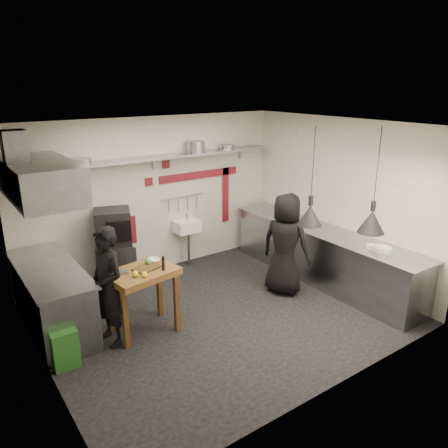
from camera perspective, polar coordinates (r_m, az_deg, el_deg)
floor at (r=6.75m, az=-0.35°, el=-11.69°), size 5.00×5.00×0.00m
ceiling at (r=5.88m, az=-0.40°, el=12.68°), size 5.00×5.00×0.00m
wall_back at (r=7.92m, az=-9.08°, el=3.59°), size 5.00×0.04×2.80m
wall_front at (r=4.73m, az=14.41°, el=-6.97°), size 5.00×0.04×2.80m
wall_left at (r=5.27m, az=-23.44°, el=-5.30°), size 0.04×4.20×2.80m
wall_right at (r=7.82m, az=14.88°, el=3.01°), size 0.04×4.20×2.80m
red_band_horiz at (r=8.29m, az=-3.20°, el=6.43°), size 1.70×0.02×0.14m
red_band_vert at (r=8.72m, az=0.20°, el=3.81°), size 0.14×0.02×1.10m
red_tile_a at (r=7.90m, az=-7.58°, el=7.71°), size 0.14×0.02×0.14m
red_tile_b at (r=7.80m, az=-9.78°, el=5.44°), size 0.14×0.02×0.14m
back_shelf at (r=7.62m, az=-8.74°, el=8.57°), size 4.60×0.34×0.04m
shelf_bracket_left at (r=7.16m, az=-23.02°, el=5.91°), size 0.04×0.06×0.24m
shelf_bracket_mid at (r=7.77m, az=-9.21°, el=7.98°), size 0.04×0.06×0.24m
shelf_bracket_right at (r=8.75m, az=2.14°, el=9.33°), size 0.04×0.06×0.24m
pan_far_left at (r=7.14m, az=-18.13°, el=7.78°), size 0.34×0.34×0.09m
pan_mid_left at (r=7.15m, az=-17.88°, el=7.73°), size 0.24×0.24×0.07m
stock_pot at (r=7.97m, az=-3.71°, el=10.03°), size 0.42×0.42×0.20m
pan_right at (r=8.36m, az=0.38°, el=10.03°), size 0.27×0.27×0.08m
oven_stand at (r=7.65m, az=-13.84°, el=-5.19°), size 0.81×0.78×0.80m
combi_oven at (r=7.38m, az=-14.29°, el=-0.36°), size 0.70×0.68×0.58m
oven_door at (r=7.16m, az=-13.40°, el=-0.86°), size 0.48×0.20×0.46m
oven_glass at (r=7.11m, az=-13.53°, el=-0.99°), size 0.36×0.14×0.34m
hand_sink at (r=8.19m, az=-4.87°, el=-0.28°), size 0.46×0.34×0.22m
sink_tap at (r=8.14m, az=-4.90°, el=0.93°), size 0.03×0.03×0.14m
sink_drain at (r=8.31m, az=-4.65°, el=-3.23°), size 0.06×0.06×0.66m
utensil_rail at (r=8.16m, az=-5.47°, el=3.58°), size 0.90×0.02×0.02m
counter_right at (r=7.86m, az=12.66°, el=-4.05°), size 0.70×3.80×0.90m
counter_right_top at (r=7.70m, az=12.90°, el=-0.85°), size 0.76×3.90×0.03m
plate_stack at (r=6.97m, az=19.98°, el=-3.10°), size 0.34×0.34×0.07m
small_bowl_right at (r=7.05m, az=18.77°, el=-2.81°), size 0.19×0.19×0.05m
counter_left at (r=6.65m, az=-21.46°, el=-9.16°), size 0.70×1.90×0.90m
counter_left_top at (r=6.46m, az=-21.93°, el=-5.48°), size 0.76×2.00×0.03m
extractor_hood at (r=6.11m, az=-22.83°, el=5.31°), size 0.78×1.60×0.50m
hood_duct at (r=6.00m, az=-25.63°, el=8.63°), size 0.28×0.28×0.50m
green_bin at (r=5.91m, az=-20.22°, el=-14.84°), size 0.32×0.32×0.50m
prep_table at (r=6.25m, az=-10.46°, el=-9.85°), size 1.01×0.78×0.92m
cutting_board at (r=6.08m, az=-10.10°, el=-5.68°), size 0.40×0.33×0.02m
pepper_mill at (r=5.98m, az=-7.95°, el=-5.10°), size 0.05×0.05×0.20m
lemon_a at (r=5.86m, az=-11.52°, el=-6.41°), size 0.11×0.11×0.08m
lemon_b at (r=5.83m, az=-10.33°, el=-6.52°), size 0.08×0.08×0.08m
veg_ball at (r=6.18m, az=-9.85°, el=-4.89°), size 0.12×0.12×0.09m
steel_tray at (r=6.03m, az=-13.24°, el=-6.09°), size 0.23×0.19×0.03m
bowl at (r=6.27m, az=-9.12°, el=-4.72°), size 0.24×0.24×0.06m
heat_lamp_near at (r=6.17m, az=11.47°, el=6.02°), size 0.46×0.46×1.39m
heat_lamp_far at (r=6.36m, az=19.24°, el=5.29°), size 0.47×0.47×1.49m
chef_left at (r=5.93m, az=-14.95°, el=-7.96°), size 0.49×0.66×1.63m
chef_right at (r=7.16m, az=8.03°, el=-2.60°), size 0.81×0.97×1.69m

